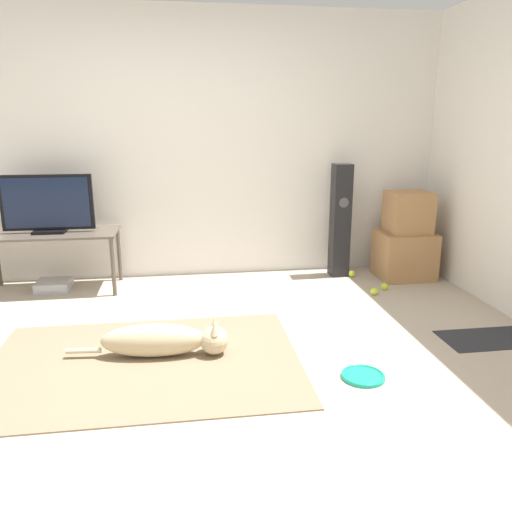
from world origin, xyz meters
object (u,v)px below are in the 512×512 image
(dog, at_px, (165,340))
(cardboard_box_upper, at_px, (408,212))
(tennis_ball_by_boxes, at_px, (352,274))
(tennis_ball_loose_on_carpet, at_px, (374,291))
(tv_stand, at_px, (51,239))
(cardboard_box_lower, at_px, (404,255))
(tennis_ball_near_speaker, at_px, (384,286))
(frisbee, at_px, (363,376))
(game_console, at_px, (54,285))
(tv, at_px, (47,205))
(floor_speaker, at_px, (340,221))

(dog, distance_m, cardboard_box_upper, 2.78)
(tennis_ball_by_boxes, bearing_deg, tennis_ball_loose_on_carpet, -87.72)
(tv_stand, height_order, tennis_ball_loose_on_carpet, tv_stand)
(cardboard_box_lower, bearing_deg, tennis_ball_near_speaker, -133.33)
(dog, distance_m, tennis_ball_loose_on_carpet, 2.07)
(dog, height_order, frisbee, dog)
(tennis_ball_by_boxes, height_order, game_console, game_console)
(cardboard_box_lower, xyz_separation_m, tennis_ball_loose_on_carpet, (-0.49, -0.48, -0.20))
(tennis_ball_by_boxes, distance_m, tennis_ball_loose_on_carpet, 0.55)
(tennis_ball_loose_on_carpet, bearing_deg, cardboard_box_upper, 43.85)
(cardboard_box_lower, xyz_separation_m, tennis_ball_near_speaker, (-0.34, -0.36, -0.20))
(tennis_ball_near_speaker, relative_size, tennis_ball_loose_on_carpet, 1.00)
(tv, xyz_separation_m, tennis_ball_by_boxes, (2.85, -0.01, -0.77))
(cardboard_box_upper, relative_size, tv, 0.51)
(dog, height_order, floor_speaker, floor_speaker)
(dog, xyz_separation_m, tv, (-1.04, 1.53, 0.68))
(tv, bearing_deg, tennis_ball_by_boxes, -0.21)
(cardboard_box_lower, height_order, floor_speaker, floor_speaker)
(game_console, bearing_deg, tennis_ball_loose_on_carpet, -11.35)
(floor_speaker, relative_size, tennis_ball_near_speaker, 16.97)
(game_console, bearing_deg, tennis_ball_by_boxes, -0.58)
(cardboard_box_upper, distance_m, tv_stand, 3.36)
(tennis_ball_near_speaker, bearing_deg, dog, -150.99)
(cardboard_box_upper, bearing_deg, tennis_ball_loose_on_carpet, -136.15)
(dog, distance_m, tv, 1.98)
(cardboard_box_upper, height_order, tennis_ball_near_speaker, cardboard_box_upper)
(frisbee, xyz_separation_m, tv, (-2.24, 2.00, 0.79))
(game_console, bearing_deg, tv_stand, -40.92)
(frisbee, xyz_separation_m, tv_stand, (-2.24, 1.99, 0.47))
(dog, bearing_deg, game_console, 124.52)
(tv, height_order, tennis_ball_by_boxes, tv)
(tennis_ball_loose_on_carpet, height_order, game_console, game_console)
(tennis_ball_near_speaker, xyz_separation_m, tennis_ball_loose_on_carpet, (-0.15, -0.12, 0.00))
(tv_stand, relative_size, tennis_ball_by_boxes, 17.79)
(floor_speaker, height_order, tv_stand, floor_speaker)
(game_console, bearing_deg, dog, -55.48)
(dog, relative_size, frisbee, 3.97)
(tennis_ball_loose_on_carpet, bearing_deg, tv_stand, 168.97)
(tennis_ball_loose_on_carpet, bearing_deg, dog, -151.99)
(tennis_ball_near_speaker, bearing_deg, tennis_ball_by_boxes, 111.35)
(cardboard_box_upper, xyz_separation_m, tennis_ball_loose_on_carpet, (-0.49, -0.47, -0.63))
(tennis_ball_loose_on_carpet, bearing_deg, game_console, 168.65)
(dog, xyz_separation_m, game_console, (-1.07, 1.55, -0.08))
(frisbee, relative_size, tv, 0.34)
(dog, relative_size, tv, 1.34)
(frisbee, height_order, tv, tv)
(frisbee, height_order, tennis_ball_by_boxes, tennis_ball_by_boxes)
(frisbee, distance_m, tv, 3.10)
(tennis_ball_by_boxes, bearing_deg, game_console, 179.42)
(cardboard_box_upper, height_order, tennis_ball_by_boxes, cardboard_box_upper)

